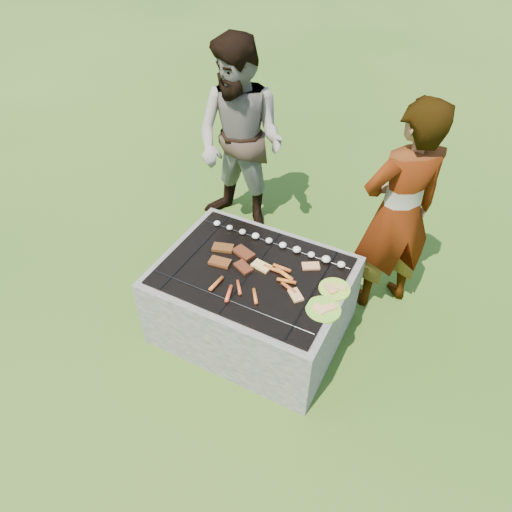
{
  "coord_description": "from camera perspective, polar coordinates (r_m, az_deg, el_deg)",
  "views": [
    {
      "loc": [
        1.08,
        -1.99,
        2.76
      ],
      "look_at": [
        0.0,
        0.05,
        0.7
      ],
      "focal_mm": 32.0,
      "sensor_mm": 36.0,
      "label": 1
    }
  ],
  "objects": [
    {
      "name": "plate_far",
      "position": [
        3.04,
        9.77,
        -4.08
      ],
      "size": [
        0.24,
        0.24,
        0.03
      ],
      "color": "#D2EE39",
      "rests_on": "fire_pit"
    },
    {
      "name": "pork_slabs",
      "position": [
        3.21,
        -2.98,
        -0.06
      ],
      "size": [
        0.39,
        0.28,
        0.02
      ],
      "color": "brown",
      "rests_on": "fire_pit"
    },
    {
      "name": "fire_pit",
      "position": [
        3.36,
        -0.4,
        -5.82
      ],
      "size": [
        1.3,
        1.0,
        0.62
      ],
      "color": "gray",
      "rests_on": "ground"
    },
    {
      "name": "cook",
      "position": [
        3.37,
        17.35,
        5.09
      ],
      "size": [
        0.73,
        0.72,
        1.7
      ],
      "primitive_type": "imported",
      "rotation": [
        0.0,
        0.0,
        3.91
      ],
      "color": "gray",
      "rests_on": "ground"
    },
    {
      "name": "plate_near",
      "position": [
        2.91,
        8.4,
        -6.61
      ],
      "size": [
        0.29,
        0.29,
        0.03
      ],
      "color": "#B4E436",
      "rests_on": "fire_pit"
    },
    {
      "name": "mushrooms",
      "position": [
        3.3,
        3.35,
        1.39
      ],
      "size": [
        1.05,
        0.06,
        0.04
      ],
      "color": "white",
      "rests_on": "fire_pit"
    },
    {
      "name": "sausages",
      "position": [
        3.03,
        0.64,
        -3.22
      ],
      "size": [
        0.52,
        0.47,
        0.03
      ],
      "color": "red",
      "rests_on": "fire_pit"
    },
    {
      "name": "bystander",
      "position": [
        4.06,
        -1.97,
        14.05
      ],
      "size": [
        0.91,
        0.73,
        1.75
      ],
      "primitive_type": "imported",
      "rotation": [
        0.0,
        0.0,
        -0.09
      ],
      "color": "#9E9084",
      "rests_on": "ground"
    },
    {
      "name": "bread_on_grate",
      "position": [
        3.09,
        3.73,
        -2.19
      ],
      "size": [
        0.46,
        0.42,
        0.02
      ],
      "color": "#FAD280",
      "rests_on": "fire_pit"
    },
    {
      "name": "lawn",
      "position": [
        3.57,
        -0.38,
        -8.87
      ],
      "size": [
        60.0,
        60.0,
        0.0
      ],
      "primitive_type": "plane",
      "color": "#2A4C13",
      "rests_on": "ground"
    }
  ]
}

